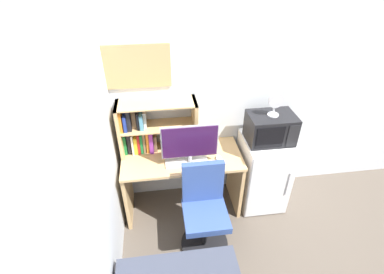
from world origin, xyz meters
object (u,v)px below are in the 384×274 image
at_px(monitor, 190,144).
at_px(keyboard, 187,162).
at_px(desk_fan, 275,103).
at_px(desk_chair, 204,213).
at_px(microwave, 270,128).
at_px(wall_corkboard, 128,67).
at_px(hutch_bookshelf, 146,128).
at_px(mini_fridge, 262,172).
at_px(computer_mouse, 219,158).

relative_size(monitor, keyboard, 1.29).
bearing_deg(desk_fan, desk_chair, -147.36).
height_order(keyboard, microwave, microwave).
relative_size(desk_fan, wall_corkboard, 0.31).
distance_m(monitor, wall_corkboard, 0.90).
bearing_deg(microwave, hutch_bookshelf, 172.08).
bearing_deg(desk_chair, keyboard, 107.61).
xyz_separation_m(hutch_bookshelf, mini_fridge, (1.23, -0.17, -0.57)).
relative_size(monitor, desk_chair, 0.59).
bearing_deg(wall_corkboard, keyboard, -38.51).
height_order(monitor, mini_fridge, monitor).
relative_size(mini_fridge, microwave, 1.85).
bearing_deg(monitor, keyboard, 167.18).
bearing_deg(monitor, mini_fridge, 7.31).
relative_size(keyboard, desk_fan, 1.76).
relative_size(hutch_bookshelf, desk_chair, 0.84).
bearing_deg(computer_mouse, desk_fan, 9.10).
height_order(monitor, desk_chair, monitor).
bearing_deg(monitor, microwave, 7.51).
height_order(computer_mouse, desk_chair, desk_chair).
bearing_deg(computer_mouse, microwave, 9.65).
bearing_deg(microwave, desk_fan, -87.95).
xyz_separation_m(microwave, wall_corkboard, (-1.33, 0.28, 0.60)).
bearing_deg(desk_fan, hutch_bookshelf, 171.84).
bearing_deg(mini_fridge, keyboard, -173.42).
relative_size(monitor, computer_mouse, 5.57).
height_order(monitor, wall_corkboard, wall_corkboard).
xyz_separation_m(computer_mouse, microwave, (0.53, 0.09, 0.25)).
bearing_deg(desk_fan, monitor, -172.85).
xyz_separation_m(mini_fridge, desk_chair, (-0.74, -0.47, -0.02)).
bearing_deg(desk_chair, microwave, 32.93).
distance_m(keyboard, desk_chair, 0.52).
bearing_deg(desk_chair, monitor, 103.45).
height_order(hutch_bookshelf, desk_chair, hutch_bookshelf).
xyz_separation_m(monitor, keyboard, (-0.03, 0.01, -0.23)).
xyz_separation_m(keyboard, desk_chair, (0.12, -0.38, -0.34)).
height_order(hutch_bookshelf, microwave, hutch_bookshelf).
height_order(keyboard, computer_mouse, computer_mouse).
distance_m(desk_fan, desk_chair, 1.24).
height_order(hutch_bookshelf, mini_fridge, hutch_bookshelf).
relative_size(hutch_bookshelf, keyboard, 1.84).
bearing_deg(desk_chair, computer_mouse, 62.09).
bearing_deg(microwave, wall_corkboard, 168.21).
bearing_deg(desk_fan, wall_corkboard, 167.99).
xyz_separation_m(hutch_bookshelf, computer_mouse, (0.70, -0.26, -0.26)).
bearing_deg(keyboard, computer_mouse, 1.98).
bearing_deg(wall_corkboard, hutch_bookshelf, -45.81).
bearing_deg(computer_mouse, keyboard, -178.02).
bearing_deg(computer_mouse, hutch_bookshelf, 159.44).
bearing_deg(computer_mouse, mini_fridge, 9.34).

